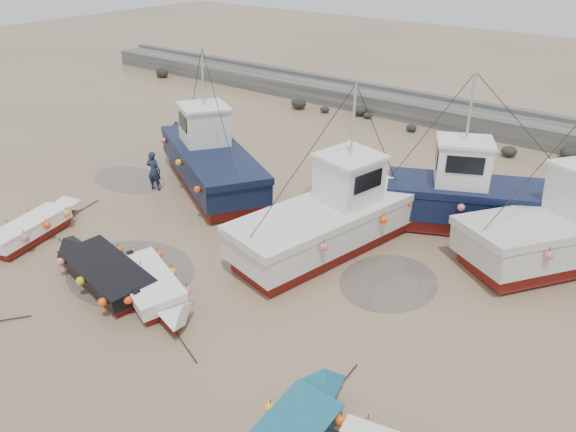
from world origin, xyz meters
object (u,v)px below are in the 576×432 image
(cabin_boat_0, at_px, (207,156))
(person, at_px, (156,189))
(cabin_boat_1, at_px, (338,215))
(cabin_boat_3, at_px, (576,229))
(dinghy_5, at_px, (153,288))
(dinghy_0, at_px, (36,224))
(dinghy_4, at_px, (102,268))
(dinghy_2, at_px, (294,426))
(cabin_boat_2, at_px, (468,197))

(cabin_boat_0, xyz_separation_m, person, (-1.33, -2.18, -1.30))
(cabin_boat_1, bearing_deg, cabin_boat_3, 41.65)
(dinghy_5, height_order, cabin_boat_0, cabin_boat_0)
(cabin_boat_1, bearing_deg, cabin_boat_0, -177.21)
(cabin_boat_1, xyz_separation_m, person, (-9.58, -0.82, -1.31))
(dinghy_5, relative_size, cabin_boat_3, 0.58)
(dinghy_0, relative_size, dinghy_4, 0.88)
(cabin_boat_1, xyz_separation_m, cabin_boat_3, (7.47, 4.22, 0.02))
(cabin_boat_0, bearing_deg, cabin_boat_3, -50.38)
(dinghy_2, height_order, cabin_boat_0, cabin_boat_0)
(cabin_boat_1, relative_size, cabin_boat_2, 1.06)
(cabin_boat_3, xyz_separation_m, person, (-17.05, -5.03, -1.33))
(dinghy_0, xyz_separation_m, cabin_boat_0, (1.56, 8.04, 0.74))
(cabin_boat_3, bearing_deg, dinghy_5, -97.70)
(dinghy_5, distance_m, person, 9.12)
(cabin_boat_1, bearing_deg, dinghy_5, -99.65)
(dinghy_2, xyz_separation_m, cabin_boat_3, (3.13, 12.80, 0.76))
(dinghy_0, bearing_deg, person, 73.51)
(dinghy_0, xyz_separation_m, dinghy_4, (4.74, -0.37, -0.01))
(dinghy_0, height_order, dinghy_4, same)
(dinghy_2, bearing_deg, cabin_boat_3, 73.06)
(cabin_boat_3, height_order, person, cabin_boat_3)
(dinghy_0, distance_m, dinghy_2, 14.28)
(dinghy_4, height_order, cabin_boat_2, cabin_boat_2)
(dinghy_4, height_order, cabin_boat_3, cabin_boat_3)
(dinghy_2, height_order, dinghy_4, same)
(dinghy_0, bearing_deg, dinghy_2, -21.89)
(cabin_boat_3, bearing_deg, dinghy_4, -103.02)
(dinghy_2, height_order, dinghy_5, same)
(dinghy_4, distance_m, cabin_boat_0, 9.02)
(dinghy_4, bearing_deg, cabin_boat_1, -25.51)
(dinghy_0, distance_m, cabin_boat_2, 17.26)
(dinghy_4, distance_m, cabin_boat_2, 14.29)
(dinghy_0, height_order, person, dinghy_0)
(dinghy_0, distance_m, person, 5.89)
(dinghy_5, xyz_separation_m, cabin_boat_1, (2.73, 6.81, 0.75))
(dinghy_0, distance_m, dinghy_4, 4.75)
(dinghy_2, xyz_separation_m, dinghy_4, (-9.41, 1.54, -0.03))
(dinghy_4, distance_m, cabin_boat_3, 16.87)
(dinghy_0, xyz_separation_m, dinghy_5, (7.08, -0.13, 0.00))
(cabin_boat_3, bearing_deg, cabin_boat_2, -148.64)
(cabin_boat_1, bearing_deg, dinghy_2, -50.99)
(dinghy_2, relative_size, dinghy_4, 0.80)
(cabin_boat_3, bearing_deg, dinghy_0, -112.71)
(dinghy_4, height_order, person, dinghy_4)
(dinghy_2, relative_size, dinghy_5, 0.95)
(dinghy_4, bearing_deg, person, 46.15)
(cabin_boat_2, bearing_deg, dinghy_2, 159.19)
(dinghy_5, xyz_separation_m, cabin_boat_2, (6.07, 11.29, 0.76))
(person, bearing_deg, cabin_boat_0, -138.58)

